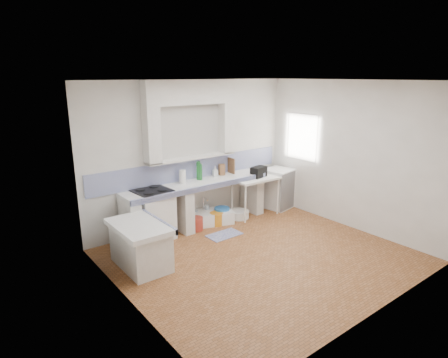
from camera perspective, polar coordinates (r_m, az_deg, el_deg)
floor at (r=6.41m, az=5.58°, el=-11.43°), size 4.50×4.50×0.00m
ceiling at (r=5.73m, az=6.32°, el=14.46°), size 4.50×4.50×0.00m
wall_back at (r=7.45m, az=-4.71°, el=3.84°), size 4.50×0.00×4.50m
wall_front at (r=4.74m, az=22.82°, el=-4.10°), size 4.50×0.00×4.50m
wall_left at (r=4.71m, az=-14.41°, el=-3.45°), size 0.00×4.50×4.50m
wall_right at (r=7.61m, az=18.36°, el=3.34°), size 0.00×4.50×4.50m
alcove_mass at (r=7.15m, az=-5.05°, el=12.84°), size 1.90×0.25×0.45m
window_frame at (r=8.42m, az=12.40°, el=6.24°), size 0.35×0.86×1.06m
lace_valance at (r=8.26m, az=11.90°, el=8.77°), size 0.01×0.84×0.24m
counter_slab at (r=7.28m, az=-3.99°, el=-0.79°), size 3.00×0.60×0.08m
counter_lip at (r=7.06m, az=-2.73°, el=-1.30°), size 3.00×0.04×0.10m
counter_pier_left at (r=6.80m, az=-13.83°, el=-6.43°), size 0.20×0.55×0.82m
counter_pier_mid at (r=7.24m, az=-6.23°, el=-4.68°), size 0.20×0.55×0.82m
counter_pier_right at (r=8.24m, az=4.19°, el=-2.15°), size 0.20×0.55×0.82m
peninsula_top at (r=5.95m, az=-12.57°, el=-6.95°), size 0.70×1.10×0.08m
peninsula_base at (r=6.09m, az=-12.37°, el=-10.00°), size 0.60×1.00×0.62m
peninsula_lip at (r=6.08m, az=-9.75°, el=-6.29°), size 0.04×1.10×0.10m
backsplash at (r=7.50m, az=-4.60°, el=1.58°), size 4.27×0.03×0.40m
stove at (r=6.98m, az=-10.61°, el=-5.35°), size 0.67×0.65×0.89m
sink at (r=7.67m, az=-2.29°, el=-5.84°), size 1.03×0.75×0.22m
side_table at (r=8.03m, az=4.70°, el=-2.63°), size 1.00×0.58×0.04m
fridge at (r=8.55m, az=8.13°, el=-1.40°), size 0.67×0.67×0.88m
bucket_red at (r=7.35m, az=-4.22°, el=-6.71°), size 0.34×0.34×0.25m
bucket_orange at (r=7.58m, az=-1.13°, el=-5.97°), size 0.29×0.29×0.25m
bucket_blue at (r=7.74m, az=-0.31°, el=-5.35°), size 0.40×0.40×0.29m
basin_white at (r=7.95m, az=2.26°, el=-5.30°), size 0.50×0.50×0.16m
water_bottle_a at (r=7.66m, az=-4.19°, el=-5.67°), size 0.09×0.09×0.28m
water_bottle_b at (r=7.76m, az=-2.55°, el=-5.11°), size 0.12×0.12×0.34m
black_bag at (r=7.94m, az=5.21°, el=1.06°), size 0.38×0.27×0.22m
green_bottle_a at (r=7.40m, az=-3.55°, el=1.04°), size 0.08×0.08×0.31m
green_bottle_b at (r=7.41m, az=-3.85°, el=1.27°), size 0.08×0.08×0.36m
knife_block at (r=7.75m, az=-0.34°, el=1.42°), size 0.13×0.11×0.23m
cutting_board at (r=7.89m, az=1.09°, el=2.01°), size 0.03×0.24×0.32m
paper_towel at (r=7.21m, az=-6.24°, el=0.36°), size 0.16×0.16×0.25m
soap_bottle at (r=7.66m, az=-1.34°, el=1.14°), size 0.11×0.11×0.20m
rug at (r=7.15m, az=0.03°, el=-8.35°), size 0.65×0.38×0.01m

